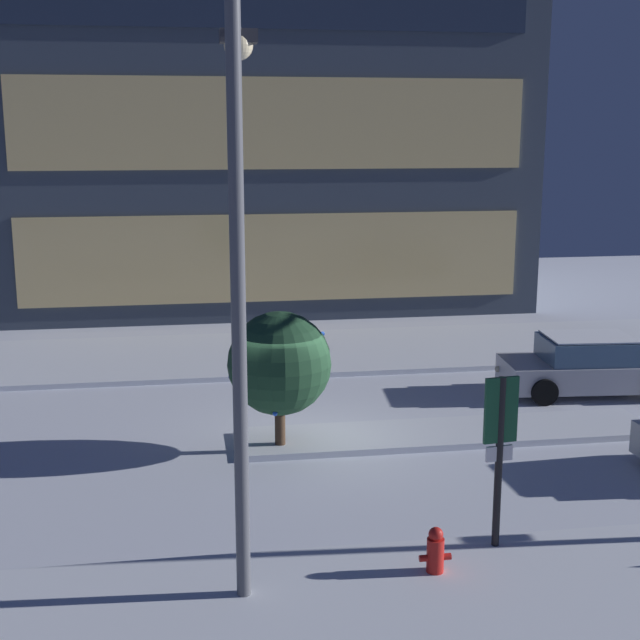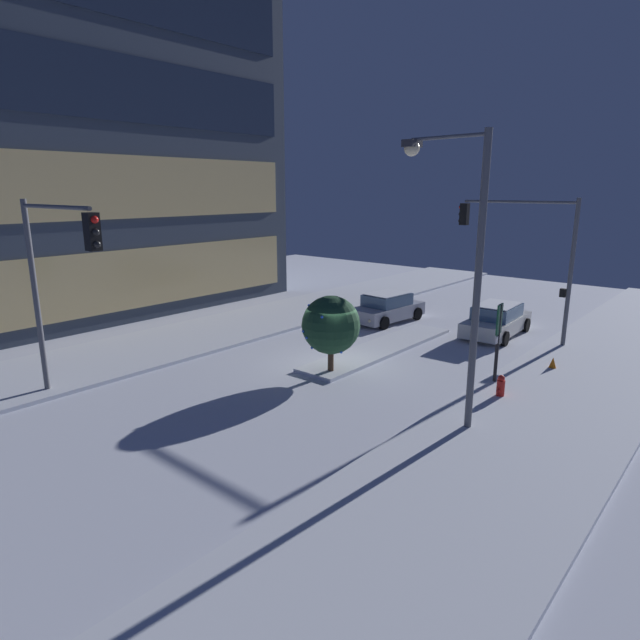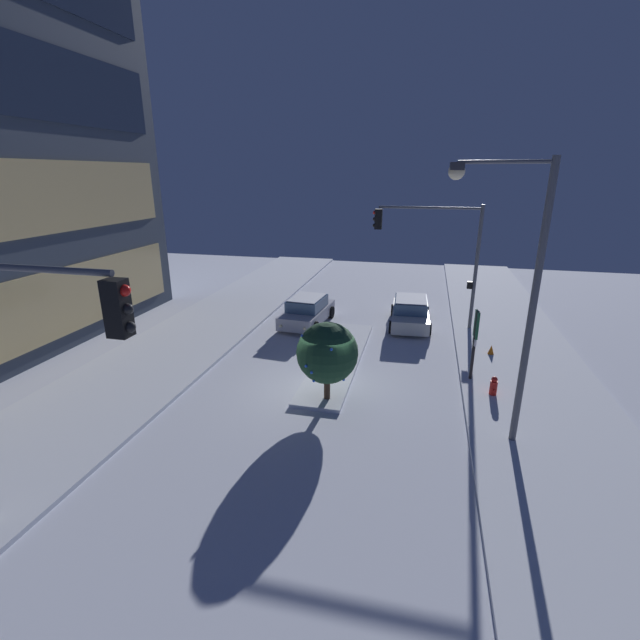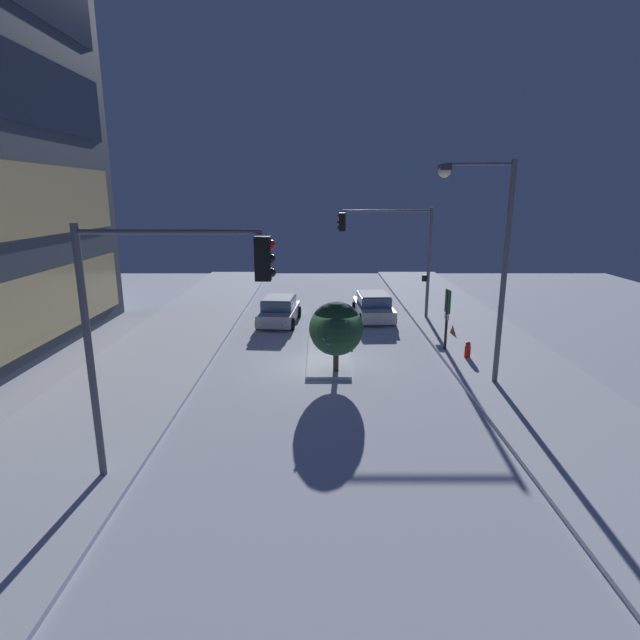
# 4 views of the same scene
# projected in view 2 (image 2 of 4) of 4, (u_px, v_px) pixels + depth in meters

# --- Properties ---
(ground) EXTENTS (52.00, 52.00, 0.00)m
(ground) POSITION_uv_depth(u_px,v_px,m) (331.00, 370.00, 20.27)
(ground) COLOR silver
(curb_strip_near) EXTENTS (52.00, 5.20, 0.14)m
(curb_strip_near) POSITION_uv_depth(u_px,v_px,m) (535.00, 423.00, 15.46)
(curb_strip_near) COLOR silver
(curb_strip_near) RESTS_ON ground
(curb_strip_far) EXTENTS (52.00, 5.20, 0.14)m
(curb_strip_far) POSITION_uv_depth(u_px,v_px,m) (206.00, 334.00, 25.05)
(curb_strip_far) COLOR silver
(curb_strip_far) RESTS_ON ground
(median_strip) EXTENTS (9.00, 1.80, 0.14)m
(median_strip) POSITION_uv_depth(u_px,v_px,m) (381.00, 348.00, 22.74)
(median_strip) COLOR silver
(median_strip) RESTS_ON ground
(office_tower_main) EXTENTS (19.18, 11.18, 27.13)m
(office_tower_main) POSITION_uv_depth(u_px,v_px,m) (87.00, 59.00, 28.90)
(office_tower_main) COLOR #384251
(office_tower_main) RESTS_ON ground
(car_near) EXTENTS (4.72, 2.26, 1.49)m
(car_near) POSITION_uv_depth(u_px,v_px,m) (496.00, 320.00, 24.90)
(car_near) COLOR silver
(car_near) RESTS_ON ground
(car_far) EXTENTS (4.43, 2.36, 1.49)m
(car_far) POSITION_uv_depth(u_px,v_px,m) (387.00, 308.00, 27.49)
(car_far) COLOR #B7B7C1
(car_far) RESTS_ON ground
(traffic_light_corner_near_right) EXTENTS (0.32, 5.31, 6.35)m
(traffic_light_corner_near_right) POSITION_uv_depth(u_px,v_px,m) (525.00, 243.00, 23.26)
(traffic_light_corner_near_right) COLOR #565960
(traffic_light_corner_near_right) RESTS_ON ground
(traffic_light_corner_far_left) EXTENTS (0.32, 4.57, 6.39)m
(traffic_light_corner_far_left) POSITION_uv_depth(u_px,v_px,m) (56.00, 266.00, 15.83)
(traffic_light_corner_far_left) COLOR #565960
(traffic_light_corner_far_left) RESTS_ON ground
(street_lamp_arched) EXTENTS (0.60, 2.63, 8.18)m
(street_lamp_arched) POSITION_uv_depth(u_px,v_px,m) (458.00, 243.00, 14.36)
(street_lamp_arched) COLOR #565960
(street_lamp_arched) RESTS_ON ground
(fire_hydrant) EXTENTS (0.48, 0.26, 0.84)m
(fire_hydrant) POSITION_uv_depth(u_px,v_px,m) (501.00, 388.00, 17.30)
(fire_hydrant) COLOR red
(fire_hydrant) RESTS_ON ground
(parking_info_sign) EXTENTS (0.55, 0.13, 2.89)m
(parking_info_sign) POSITION_uv_depth(u_px,v_px,m) (498.00, 334.00, 18.26)
(parking_info_sign) COLOR black
(parking_info_sign) RESTS_ON ground
(decorated_tree_median) EXTENTS (2.14, 2.14, 2.96)m
(decorated_tree_median) POSITION_uv_depth(u_px,v_px,m) (331.00, 325.00, 19.34)
(decorated_tree_median) COLOR #473323
(decorated_tree_median) RESTS_ON ground
(construction_cone) EXTENTS (0.36, 0.36, 0.55)m
(construction_cone) POSITION_uv_depth(u_px,v_px,m) (553.00, 364.00, 20.03)
(construction_cone) COLOR orange
(construction_cone) RESTS_ON ground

